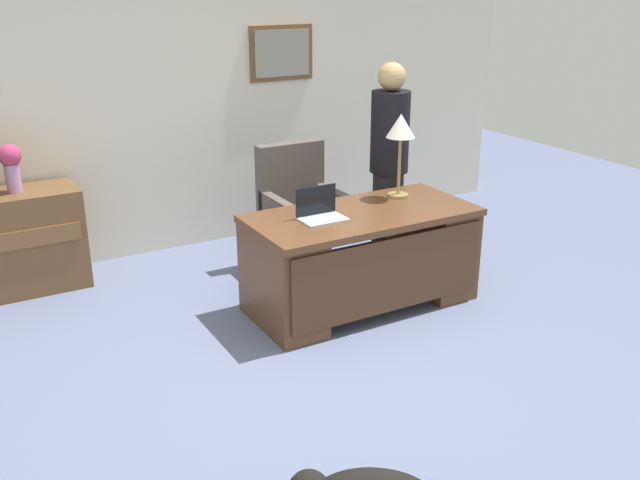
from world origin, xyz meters
TOP-DOWN VIEW (x-y plane):
  - ground_plane at (0.00, 0.00)m, footprint 12.00×12.00m
  - back_wall at (0.01, 2.60)m, footprint 7.00×0.16m
  - desk at (0.66, 0.64)m, footprint 1.69×0.81m
  - armchair at (0.62, 1.56)m, footprint 0.60×0.59m
  - person_standing at (1.31, 1.26)m, footprint 0.32×0.32m
  - laptop at (0.32, 0.69)m, footprint 0.32×0.22m
  - desk_lamp at (1.11, 0.85)m, footprint 0.22×0.22m
  - vase_with_flowers at (-1.49, 2.25)m, footprint 0.17×0.17m

SIDE VIEW (x-z plane):
  - ground_plane at x=0.00m, z-range 0.00..0.00m
  - desk at x=0.66m, z-range 0.03..0.77m
  - armchair at x=0.62m, z-range -0.05..1.00m
  - laptop at x=0.32m, z-range 0.69..0.91m
  - person_standing at x=1.31m, z-range 0.03..1.75m
  - vase_with_flowers at x=-1.49m, z-range 0.84..1.21m
  - desk_lamp at x=1.11m, z-range 0.93..1.58m
  - back_wall at x=0.01m, z-range 0.00..2.70m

